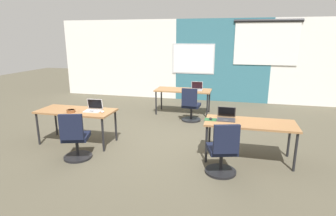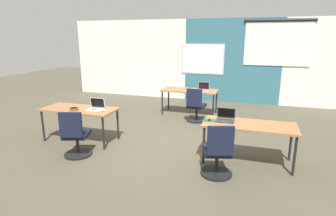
{
  "view_description": "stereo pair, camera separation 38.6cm",
  "coord_description": "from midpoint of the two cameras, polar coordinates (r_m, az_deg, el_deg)",
  "views": [
    {
      "loc": [
        1.43,
        -5.49,
        2.21
      ],
      "look_at": [
        0.18,
        -0.39,
        0.83
      ],
      "focal_mm": 29.22,
      "sensor_mm": 36.0,
      "label": 1
    },
    {
      "loc": [
        1.8,
        -5.39,
        2.21
      ],
      "look_at": [
        0.18,
        -0.39,
        0.83
      ],
      "focal_mm": 29.22,
      "sensor_mm": 36.0,
      "label": 2
    }
  ],
  "objects": [
    {
      "name": "mousepad_far_right",
      "position": [
        7.89,
        7.08,
        3.69
      ],
      "size": [
        0.22,
        0.19,
        0.0
      ],
      "color": "black",
      "rests_on": "desk_far_center"
    },
    {
      "name": "chair_far_right",
      "position": [
        7.29,
        7.34,
        -0.01
      ],
      "size": [
        0.52,
        0.56,
        0.92
      ],
      "rotation": [
        0.0,
        0.0,
        3.06
      ],
      "color": "black",
      "rests_on": "ground"
    },
    {
      "name": "mousepad_near_right_inner",
      "position": [
        5.09,
        10.76,
        -2.59
      ],
      "size": [
        0.22,
        0.19,
        0.0
      ],
      "color": "#23512D",
      "rests_on": "desk_near_right"
    },
    {
      "name": "mouse_near_left_inner",
      "position": [
        5.73,
        -11.31,
        -0.51
      ],
      "size": [
        0.07,
        0.11,
        0.03
      ],
      "color": "silver",
      "rests_on": "desk_near_left"
    },
    {
      "name": "chair_near_left_inner",
      "position": [
        5.35,
        -16.77,
        -6.01
      ],
      "size": [
        0.55,
        0.6,
        0.92
      ],
      "rotation": [
        0.0,
        0.0,
        3.44
      ],
      "color": "black",
      "rests_on": "ground"
    },
    {
      "name": "desk_far_center",
      "position": [
        7.96,
        5.94,
        3.37
      ],
      "size": [
        1.6,
        0.7,
        0.72
      ],
      "color": "olive",
      "rests_on": "ground"
    },
    {
      "name": "mouse_near_right_inner",
      "position": [
        5.08,
        10.77,
        -2.38
      ],
      "size": [
        0.08,
        0.11,
        0.03
      ],
      "color": "black",
      "rests_on": "mousepad_near_right_inner"
    },
    {
      "name": "snack_bowl",
      "position": [
        5.92,
        -17.31,
        -0.2
      ],
      "size": [
        0.18,
        0.18,
        0.06
      ],
      "color": "brown",
      "rests_on": "desk_near_left"
    },
    {
      "name": "ground_plane",
      "position": [
        6.09,
        1.36,
        -6.6
      ],
      "size": [
        24.0,
        24.0,
        0.0
      ],
      "color": "#4C4738"
    },
    {
      "name": "back_wall_assembly",
      "position": [
        9.79,
        8.84,
        9.82
      ],
      "size": [
        10.0,
        0.27,
        2.8
      ],
      "color": "silver",
      "rests_on": "ground"
    },
    {
      "name": "laptop_near_right_inner",
      "position": [
        5.13,
        13.99,
        -2.08
      ],
      "size": [
        0.33,
        0.32,
        0.22
      ],
      "rotation": [
        0.0,
        0.0,
        -0.0
      ],
      "color": "#333338",
      "rests_on": "desk_near_right"
    },
    {
      "name": "desk_near_left",
      "position": [
        6.09,
        -16.26,
        -0.65
      ],
      "size": [
        1.6,
        0.7,
        0.72
      ],
      "color": "olive",
      "rests_on": "ground"
    },
    {
      "name": "mouse_far_right",
      "position": [
        7.89,
        7.08,
        3.83
      ],
      "size": [
        0.08,
        0.11,
        0.03
      ],
      "color": "#B2B2B7",
      "rests_on": "mousepad_far_right"
    },
    {
      "name": "chair_near_right_inner",
      "position": [
        4.53,
        12.8,
        -9.57
      ],
      "size": [
        0.55,
        0.6,
        0.92
      ],
      "rotation": [
        0.0,
        0.0,
        3.43
      ],
      "color": "black",
      "rests_on": "ground"
    },
    {
      "name": "laptop_far_right",
      "position": [
        7.89,
        8.76,
        4.0
      ],
      "size": [
        0.34,
        0.28,
        0.24
      ],
      "rotation": [
        0.0,
        0.0,
        0.03
      ],
      "color": "#9E9EA3",
      "rests_on": "desk_far_center"
    },
    {
      "name": "desk_near_right",
      "position": [
        5.08,
        18.66,
        -3.86
      ],
      "size": [
        1.6,
        0.7,
        0.72
      ],
      "color": "olive",
      "rests_on": "ground"
    },
    {
      "name": "laptop_near_left_inner",
      "position": [
        5.9,
        -13.03,
        0.17
      ],
      "size": [
        0.35,
        0.31,
        0.23
      ],
      "rotation": [
        0.0,
        0.0,
        0.09
      ],
      "color": "silver",
      "rests_on": "desk_near_left"
    }
  ]
}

